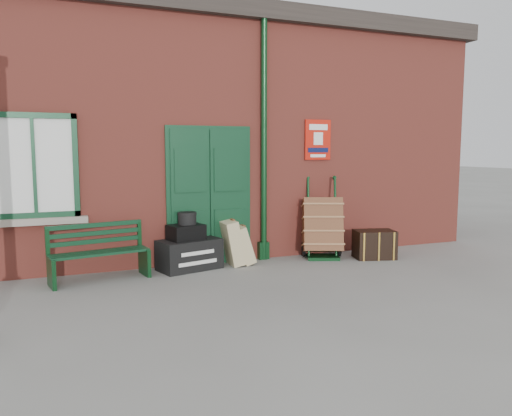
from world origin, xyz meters
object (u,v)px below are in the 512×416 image
porter_trolley (322,227)px  houdini_trunk (189,254)px  bench (98,251)px  dark_trunk (374,244)px

porter_trolley → houdini_trunk: bearing=-156.9°
bench → houdini_trunk: bearing=-4.1°
houdini_trunk → dark_trunk: dark_trunk is taller
porter_trolley → dark_trunk: (0.79, -0.44, -0.29)m
houdini_trunk → porter_trolley: (2.39, 0.03, 0.30)m
porter_trolley → dark_trunk: porter_trolley is taller
houdini_trunk → porter_trolley: 2.41m
bench → porter_trolley: (3.77, 0.18, 0.11)m
houdini_trunk → porter_trolley: bearing=-14.2°
houdini_trunk → dark_trunk: size_ratio=1.41×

